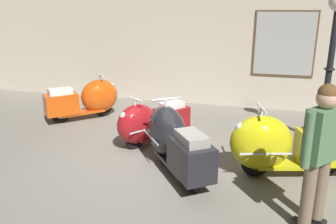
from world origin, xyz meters
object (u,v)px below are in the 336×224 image
object	(u,v)px
scooter_2	(173,140)
scooter_3	(280,145)
scooter_1	(148,123)
visitor_0	(320,148)
scooter_0	(88,99)
lamppost	(331,55)

from	to	relation	value
scooter_2	scooter_3	xyz separation A→B (m)	(1.60, 0.22, 0.00)
scooter_1	scooter_3	bearing A→B (deg)	109.00
scooter_2	visitor_0	bearing A→B (deg)	-154.48
scooter_0	scooter_2	world-z (taller)	scooter_2
scooter_2	visitor_0	size ratio (longest dim) A/B	1.01
scooter_0	scooter_1	bearing A→B (deg)	-77.47
scooter_2	scooter_3	distance (m)	1.62
scooter_1	scooter_3	world-z (taller)	scooter_3
scooter_3	scooter_1	bearing A→B (deg)	-31.98
scooter_3	lamppost	bearing A→B (deg)	-132.83
lamppost	visitor_0	world-z (taller)	lamppost
scooter_1	visitor_0	bearing A→B (deg)	89.08
scooter_3	visitor_0	world-z (taller)	visitor_0
scooter_0	scooter_2	distance (m)	3.25
scooter_1	lamppost	xyz separation A→B (m)	(3.14, 0.97, 1.23)
scooter_0	lamppost	world-z (taller)	lamppost
scooter_3	visitor_0	distance (m)	1.39
scooter_1	scooter_3	distance (m)	2.40
scooter_2	scooter_3	world-z (taller)	scooter_3
visitor_0	scooter_1	bearing A→B (deg)	5.39
scooter_2	scooter_3	bearing A→B (deg)	-118.60
scooter_2	visitor_0	distance (m)	2.25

